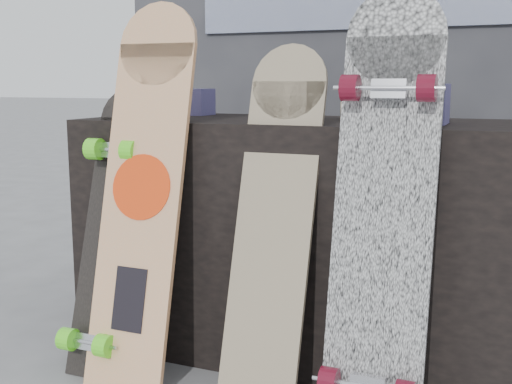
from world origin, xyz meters
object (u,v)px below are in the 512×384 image
at_px(longboard_geisha, 143,182).
at_px(longboard_cascadia, 384,203).
at_px(skateboard_dark, 111,227).
at_px(vendor_table, 320,238).
at_px(longboard_celtic, 275,212).

distance_m(longboard_geisha, longboard_cascadia, 0.75).
distance_m(longboard_geisha, skateboard_dark, 0.20).
xyz_separation_m(vendor_table, skateboard_dark, (-0.59, -0.37, 0.07)).
height_order(vendor_table, longboard_cascadia, longboard_cascadia).
bearing_deg(vendor_table, longboard_cascadia, -53.29).
bearing_deg(longboard_geisha, longboard_celtic, 4.73).
height_order(longboard_cascadia, skateboard_dark, longboard_cascadia).
xyz_separation_m(longboard_celtic, skateboard_dark, (-0.56, -0.03, -0.09)).
height_order(longboard_celtic, longboard_cascadia, longboard_cascadia).
relative_size(vendor_table, skateboard_dark, 1.76).
xyz_separation_m(longboard_geisha, longboard_cascadia, (0.75, -0.01, -0.01)).
distance_m(longboard_celtic, skateboard_dark, 0.56).
xyz_separation_m(longboard_geisha, longboard_celtic, (0.42, 0.03, -0.07)).
relative_size(longboard_celtic, skateboard_dark, 1.14).
bearing_deg(longboard_celtic, longboard_geisha, -175.27).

